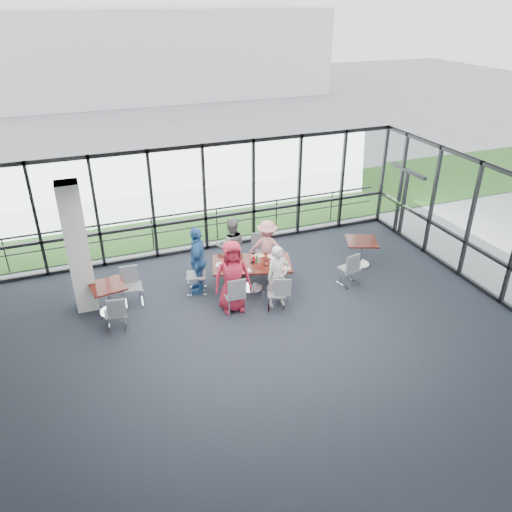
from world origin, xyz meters
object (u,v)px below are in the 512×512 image
object	(u,v)px
diner_near_right	(278,277)
diner_far_left	(232,247)
diner_near_left	(232,276)
chair_main_nr	(277,293)
chair_spare_la	(115,313)
chair_main_nl	(234,294)
chair_main_fr	(264,252)
chair_spare_r	(349,269)
diner_far_right	(267,247)
side_table_right	(361,244)
diner_end	(198,260)
side_table_left	(108,290)
structural_column	(78,248)
chair_main_fl	(233,258)
main_table	(252,267)
chair_main_end	(196,275)

from	to	relation	value
diner_near_right	diner_far_left	xyz separation A→B (m)	(-0.56, 1.84, 0.04)
diner_near_left	chair_main_nr	world-z (taller)	diner_near_left
chair_spare_la	chair_main_nl	bearing A→B (deg)	3.93
chair_main_fr	chair_spare_r	size ratio (longest dim) A/B	1.05
diner_far_right	diner_far_left	bearing A→B (deg)	13.14
side_table_right	chair_main_nr	bearing A→B (deg)	-158.07
diner_far_right	chair_spare_la	xyz separation A→B (m)	(-4.19, -1.23, -0.33)
chair_spare_r	diner_end	bearing A→B (deg)	151.88
side_table_left	chair_spare_r	world-z (taller)	chair_spare_r
chair_main_nl	chair_main_fr	size ratio (longest dim) A/B	0.98
side_table_right	structural_column	bearing A→B (deg)	176.07
diner_near_right	chair_main_fl	world-z (taller)	diner_near_right
chair_main_nr	chair_main_fl	distance (m)	2.18
structural_column	diner_near_left	world-z (taller)	structural_column
diner_end	main_table	bearing A→B (deg)	94.04
diner_far_left	diner_end	bearing A→B (deg)	36.36
diner_far_right	chair_spare_la	size ratio (longest dim) A/B	1.76
main_table	diner_near_right	xyz separation A→B (m)	(0.32, -0.95, 0.16)
side_table_right	chair_main_end	distance (m)	4.70
diner_far_left	diner_far_right	distance (m)	0.96
chair_main_fr	chair_spare_la	distance (m)	4.46
diner_near_right	diner_far_left	distance (m)	1.92
side_table_left	chair_spare_la	distance (m)	0.78
diner_far_right	chair_spare_r	world-z (taller)	diner_far_right
side_table_left	main_table	bearing A→B (deg)	-2.99
chair_main_nr	chair_spare_r	distance (m)	2.27
chair_main_fr	chair_spare_r	distance (m)	2.38
structural_column	diner_near_right	bearing A→B (deg)	-19.96
chair_main_end	diner_end	bearing A→B (deg)	124.03
chair_spare_la	chair_spare_r	world-z (taller)	chair_spare_r
diner_end	chair_main_nr	xyz separation A→B (m)	(1.53, -1.49, -0.45)
diner_near_left	chair_main_nl	size ratio (longest dim) A/B	1.90
diner_near_right	diner_far_right	size ratio (longest dim) A/B	1.03
diner_near_left	chair_main_fr	xyz separation A→B (m)	(1.47, 1.63, -0.42)
side_table_right	diner_near_right	xyz separation A→B (m)	(-2.99, -1.08, 0.16)
diner_near_right	chair_main_fl	xyz separation A→B (m)	(-0.47, 1.98, -0.38)
side_table_right	diner_far_right	size ratio (longest dim) A/B	0.71
diner_near_left	diner_far_left	bearing A→B (deg)	77.48
structural_column	chair_main_nr	distance (m)	4.77
side_table_left	chair_main_nr	world-z (taller)	chair_main_nr
side_table_left	diner_far_left	world-z (taller)	diner_far_left
chair_main_end	chair_spare_la	xyz separation A→B (m)	(-2.12, -0.93, -0.05)
side_table_left	diner_end	size ratio (longest dim) A/B	0.50
chair_main_fl	main_table	bearing A→B (deg)	126.70
chair_main_fr	chair_main_end	size ratio (longest dim) A/B	1.01
diner_end	diner_far_left	bearing A→B (deg)	135.95
main_table	chair_main_end	distance (m)	1.44
structural_column	chair_spare_r	distance (m)	6.75
side_table_right	diner_end	xyz separation A→B (m)	(-4.62, 0.24, 0.26)
diner_near_right	chair_main_fl	size ratio (longest dim) A/B	1.93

